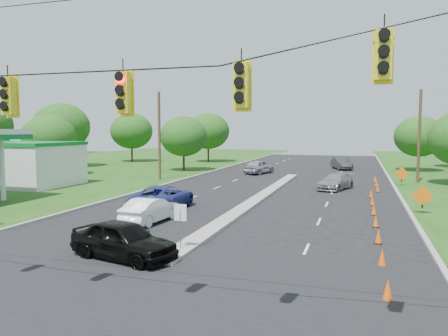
% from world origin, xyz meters
% --- Properties ---
extents(ground, '(160.00, 160.00, 0.00)m').
position_xyz_m(ground, '(0.00, 0.00, 0.00)').
color(ground, black).
rests_on(ground, ground).
extents(cross_street, '(160.00, 14.00, 0.02)m').
position_xyz_m(cross_street, '(0.00, 0.00, 0.00)').
color(cross_street, black).
rests_on(cross_street, ground).
extents(curb_left, '(0.25, 110.00, 0.16)m').
position_xyz_m(curb_left, '(-10.10, 30.00, 0.00)').
color(curb_left, gray).
rests_on(curb_left, ground).
extents(curb_right, '(0.25, 110.00, 0.16)m').
position_xyz_m(curb_right, '(10.10, 30.00, 0.00)').
color(curb_right, gray).
rests_on(curb_right, ground).
extents(median, '(1.00, 34.00, 0.18)m').
position_xyz_m(median, '(0.00, 21.00, 0.00)').
color(median, gray).
rests_on(median, ground).
extents(median_sign, '(0.55, 0.06, 2.05)m').
position_xyz_m(median_sign, '(0.00, 6.00, 1.46)').
color(median_sign, gray).
rests_on(median_sign, ground).
extents(signal_span, '(25.60, 0.32, 9.00)m').
position_xyz_m(signal_span, '(-0.05, -1.00, 4.97)').
color(signal_span, '#422D1C').
rests_on(signal_span, ground).
extents(utility_pole_far_left, '(0.28, 0.28, 9.00)m').
position_xyz_m(utility_pole_far_left, '(-12.50, 30.00, 4.50)').
color(utility_pole_far_left, '#422D1C').
rests_on(utility_pole_far_left, ground).
extents(utility_pole_far_right, '(0.28, 0.28, 9.00)m').
position_xyz_m(utility_pole_far_right, '(12.50, 35.00, 4.50)').
color(utility_pole_far_right, '#422D1C').
rests_on(utility_pole_far_right, ground).
extents(cone_0, '(0.32, 0.32, 0.70)m').
position_xyz_m(cone_0, '(8.00, 3.00, 0.35)').
color(cone_0, '#FC550C').
rests_on(cone_0, ground).
extents(cone_1, '(0.32, 0.32, 0.70)m').
position_xyz_m(cone_1, '(8.00, 6.50, 0.35)').
color(cone_1, '#FC550C').
rests_on(cone_1, ground).
extents(cone_2, '(0.32, 0.32, 0.70)m').
position_xyz_m(cone_2, '(8.00, 10.00, 0.35)').
color(cone_2, '#FC550C').
rests_on(cone_2, ground).
extents(cone_3, '(0.32, 0.32, 0.70)m').
position_xyz_m(cone_3, '(8.00, 13.50, 0.35)').
color(cone_3, '#FC550C').
rests_on(cone_3, ground).
extents(cone_4, '(0.32, 0.32, 0.70)m').
position_xyz_m(cone_4, '(8.00, 17.00, 0.35)').
color(cone_4, '#FC550C').
rests_on(cone_4, ground).
extents(cone_5, '(0.32, 0.32, 0.70)m').
position_xyz_m(cone_5, '(8.00, 20.50, 0.35)').
color(cone_5, '#FC550C').
rests_on(cone_5, ground).
extents(cone_6, '(0.32, 0.32, 0.70)m').
position_xyz_m(cone_6, '(8.00, 24.00, 0.35)').
color(cone_6, '#FC550C').
rests_on(cone_6, ground).
extents(cone_7, '(0.32, 0.32, 0.70)m').
position_xyz_m(cone_7, '(8.60, 27.50, 0.35)').
color(cone_7, '#FC550C').
rests_on(cone_7, ground).
extents(cone_8, '(0.32, 0.32, 0.70)m').
position_xyz_m(cone_8, '(8.60, 31.00, 0.35)').
color(cone_8, '#FC550C').
rests_on(cone_8, ground).
extents(cone_9, '(0.32, 0.32, 0.70)m').
position_xyz_m(cone_9, '(8.60, 34.50, 0.35)').
color(cone_9, '#FC550C').
rests_on(cone_9, ground).
extents(work_sign_1, '(1.27, 0.58, 1.37)m').
position_xyz_m(work_sign_1, '(10.80, 18.00, 1.09)').
color(work_sign_1, black).
rests_on(work_sign_1, ground).
extents(work_sign_2, '(1.27, 0.58, 1.37)m').
position_xyz_m(work_sign_2, '(10.80, 32.00, 1.09)').
color(work_sign_2, black).
rests_on(work_sign_2, ground).
extents(tree_2, '(5.88, 5.88, 6.86)m').
position_xyz_m(tree_2, '(-26.00, 30.00, 4.34)').
color(tree_2, black).
rests_on(tree_2, ground).
extents(tree_3, '(7.56, 7.56, 8.82)m').
position_xyz_m(tree_3, '(-32.00, 40.00, 5.58)').
color(tree_3, black).
rests_on(tree_3, ground).
extents(tree_4, '(6.72, 6.72, 7.84)m').
position_xyz_m(tree_4, '(-28.00, 52.00, 4.96)').
color(tree_4, black).
rests_on(tree_4, ground).
extents(tree_5, '(5.88, 5.88, 6.86)m').
position_xyz_m(tree_5, '(-14.00, 40.00, 4.34)').
color(tree_5, black).
rests_on(tree_5, ground).
extents(tree_6, '(6.72, 6.72, 7.84)m').
position_xyz_m(tree_6, '(-16.00, 55.00, 4.96)').
color(tree_6, black).
rests_on(tree_6, ground).
extents(tree_12, '(5.88, 5.88, 6.86)m').
position_xyz_m(tree_12, '(14.00, 48.00, 4.34)').
color(tree_12, black).
rests_on(tree_12, ground).
extents(black_sedan, '(4.92, 2.90, 1.57)m').
position_xyz_m(black_sedan, '(-1.79, 4.42, 0.79)').
color(black_sedan, black).
rests_on(black_sedan, ground).
extents(white_sedan, '(1.83, 4.34, 1.40)m').
position_xyz_m(white_sedan, '(-3.97, 11.07, 0.70)').
color(white_sedan, white).
rests_on(white_sedan, ground).
extents(blue_pickup, '(2.74, 5.76, 1.59)m').
position_xyz_m(blue_pickup, '(-5.01, 14.88, 0.79)').
color(blue_pickup, navy).
rests_on(blue_pickup, ground).
extents(silver_car_far, '(3.36, 5.03, 1.35)m').
position_xyz_m(silver_car_far, '(5.15, 27.95, 0.68)').
color(silver_car_far, gray).
rests_on(silver_car_far, ground).
extents(silver_car_oncoming, '(3.28, 5.12, 1.62)m').
position_xyz_m(silver_car_oncoming, '(-4.16, 39.27, 0.81)').
color(silver_car_oncoming, '#938F9B').
rests_on(silver_car_oncoming, ground).
extents(dark_car_receding, '(3.14, 5.11, 1.59)m').
position_xyz_m(dark_car_receding, '(4.85, 48.15, 0.79)').
color(dark_car_receding, '#2D2D2D').
rests_on(dark_car_receding, ground).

